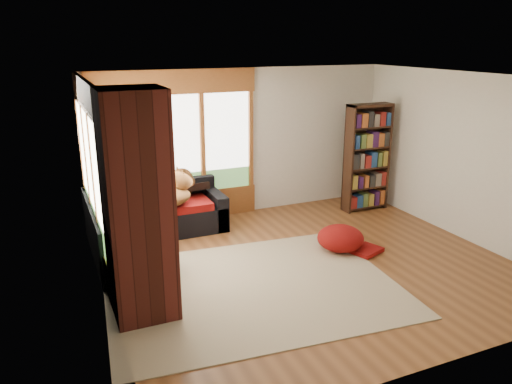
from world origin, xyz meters
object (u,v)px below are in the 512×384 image
object	(u,v)px
area_rug	(253,288)
dog_brindle	(147,213)
sectional_sofa	(146,225)
dog_tan	(169,190)
pouf	(341,237)
bookshelf	(367,158)
brick_chimney	(138,208)

from	to	relation	value
area_rug	dog_brindle	distance (m)	1.80
sectional_sofa	area_rug	xyz separation A→B (m)	(0.94, -2.01, -0.30)
dog_tan	dog_brindle	size ratio (longest dim) A/B	1.06
area_rug	dog_brindle	bearing A→B (deg)	130.16
pouf	dog_brindle	size ratio (longest dim) A/B	0.74
dog_tan	sectional_sofa	bearing A→B (deg)	179.77
area_rug	bookshelf	xyz separation A→B (m)	(3.15, 2.03, 0.98)
pouf	dog_brindle	bearing A→B (deg)	166.55
sectional_sofa	dog_tan	distance (m)	0.65
pouf	dog_tan	size ratio (longest dim) A/B	0.70
sectional_sofa	pouf	size ratio (longest dim) A/B	3.13
area_rug	bookshelf	size ratio (longest dim) A/B	1.86
brick_chimney	pouf	distance (m)	3.33
pouf	sectional_sofa	bearing A→B (deg)	151.57
bookshelf	pouf	distance (m)	2.20
area_rug	dog_tan	world-z (taller)	dog_tan
brick_chimney	sectional_sofa	distance (m)	2.32
bookshelf	pouf	world-z (taller)	bookshelf
brick_chimney	area_rug	bearing A→B (deg)	1.38
dog_tan	area_rug	bearing A→B (deg)	-88.53
brick_chimney	dog_brindle	size ratio (longest dim) A/B	2.74
brick_chimney	dog_tan	size ratio (longest dim) A/B	2.58
brick_chimney	pouf	bearing A→B (deg)	11.38
sectional_sofa	bookshelf	world-z (taller)	bookshelf
sectional_sofa	area_rug	size ratio (longest dim) A/B	0.60
sectional_sofa	dog_tan	size ratio (longest dim) A/B	2.18
dog_tan	brick_chimney	bearing A→B (deg)	-124.50
brick_chimney	dog_tan	world-z (taller)	brick_chimney
brick_chimney	dog_tan	xyz separation A→B (m)	(0.86, 2.14, -0.51)
dog_brindle	brick_chimney	bearing A→B (deg)	144.80
dog_tan	dog_brindle	world-z (taller)	dog_tan
area_rug	brick_chimney	bearing A→B (deg)	-178.62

